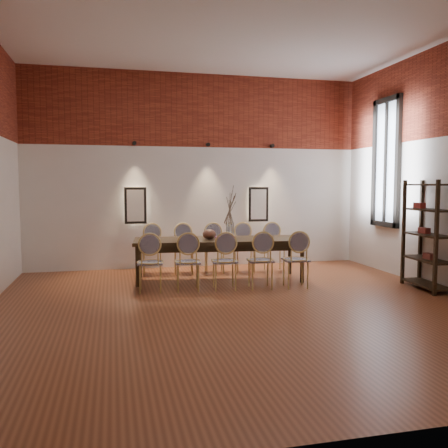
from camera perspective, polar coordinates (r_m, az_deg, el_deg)
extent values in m
cube|color=brown|center=(6.76, 2.23, -10.08)|extent=(7.00, 7.00, 0.02)
cube|color=silver|center=(6.93, 2.35, 24.05)|extent=(7.00, 7.00, 0.02)
cube|color=silver|center=(10.01, -3.20, 6.34)|extent=(7.00, 0.10, 4.00)
cube|color=silver|center=(3.27, 19.43, 9.39)|extent=(7.00, 0.10, 4.00)
cube|color=maroon|center=(10.05, -3.16, 13.50)|extent=(7.00, 0.02, 1.50)
cube|color=#FFEAC6|center=(9.77, -10.61, 2.20)|extent=(0.36, 0.06, 0.66)
cube|color=#FFEAC6|center=(10.22, 4.12, 2.38)|extent=(0.36, 0.06, 0.66)
cylinder|color=black|center=(9.76, -10.72, 9.54)|extent=(0.08, 0.10, 0.08)
cylinder|color=black|center=(9.95, -1.93, 9.53)|extent=(0.08, 0.10, 0.08)
cylinder|color=black|center=(10.31, 5.82, 9.34)|extent=(0.08, 0.10, 0.08)
cube|color=silver|center=(9.81, 18.99, 7.00)|extent=(0.02, 0.78, 2.38)
cube|color=black|center=(9.80, 18.89, 7.01)|extent=(0.08, 0.90, 2.50)
cube|color=black|center=(9.80, 18.89, 7.01)|extent=(0.06, 0.06, 2.40)
cube|color=#302212|center=(8.56, -0.62, -4.29)|extent=(3.10, 1.27, 0.75)
cylinder|color=silver|center=(8.52, 0.72, -0.77)|extent=(0.14, 0.14, 0.30)
ellipsoid|color=brown|center=(8.43, -1.79, -1.24)|extent=(0.24, 0.24, 0.18)
cube|color=#8A2973|center=(8.58, -0.14, -1.64)|extent=(0.28, 0.21, 0.03)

